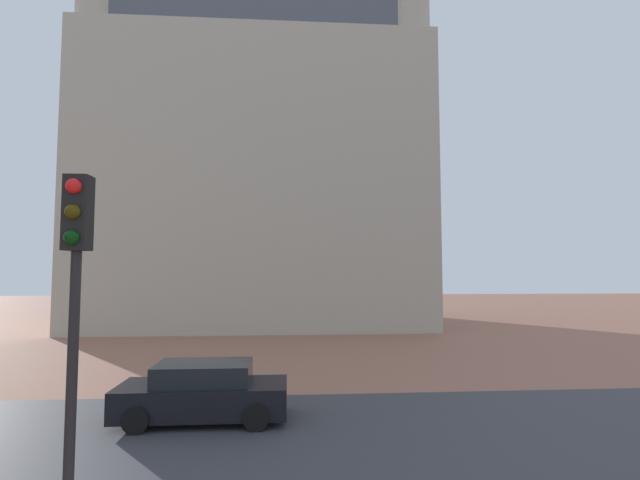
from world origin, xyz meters
TOP-DOWN VIEW (x-y plane):
  - ground_plane at (0.00, 10.00)m, footprint 120.00×120.00m
  - street_asphalt_strip at (0.00, 7.96)m, footprint 120.00×7.97m
  - landmark_building at (-3.03, 31.24)m, footprint 23.72×13.04m
  - car_black at (-3.01, 9.72)m, footprint 4.36×1.94m
  - traffic_light_pole at (-3.32, 3.01)m, footprint 0.28×0.34m

SIDE VIEW (x-z plane):
  - ground_plane at x=0.00m, z-range 0.00..0.00m
  - street_asphalt_strip at x=0.00m, z-range 0.00..0.00m
  - car_black at x=-3.01m, z-range -0.03..1.46m
  - traffic_light_pole at x=-3.32m, z-range 0.98..6.04m
  - landmark_building at x=-3.03m, z-range -8.46..32.14m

